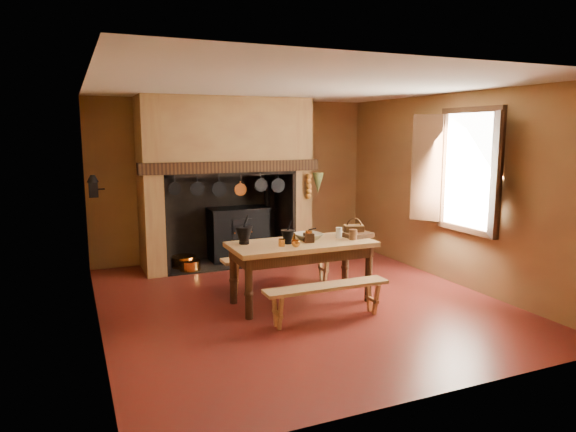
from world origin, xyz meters
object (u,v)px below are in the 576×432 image
at_px(bench_front, 327,294).
at_px(mixing_bowl, 308,236).
at_px(coffee_grinder, 309,237).
at_px(iron_range, 238,233).
at_px(work_table, 301,252).
at_px(wicker_basket, 354,230).

relative_size(bench_front, mixing_bowl, 4.35).
relative_size(bench_front, coffee_grinder, 8.29).
distance_m(iron_range, work_table, 2.52).
bearing_deg(coffee_grinder, work_table, 155.31).
relative_size(work_table, bench_front, 1.20).
relative_size(iron_range, wicker_basket, 5.18).
xyz_separation_m(iron_range, coffee_grinder, (0.14, -2.57, 0.40)).
height_order(iron_range, bench_front, iron_range).
distance_m(work_table, wicker_basket, 0.87).
bearing_deg(mixing_bowl, iron_range, 94.83).
relative_size(work_table, mixing_bowl, 5.24).
bearing_deg(wicker_basket, iron_range, 130.63).
relative_size(bench_front, wicker_basket, 5.07).
relative_size(iron_range, bench_front, 1.02).
relative_size(work_table, coffee_grinder, 9.99).
bearing_deg(wicker_basket, bench_front, -115.50).
bearing_deg(bench_front, wicker_basket, 44.41).
bearing_deg(coffee_grinder, bench_front, -87.21).
bearing_deg(coffee_grinder, wicker_basket, 20.60).
bearing_deg(work_table, wicker_basket, 6.54).
xyz_separation_m(iron_range, wicker_basket, (0.90, -2.42, 0.41)).
distance_m(bench_front, coffee_grinder, 0.88).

